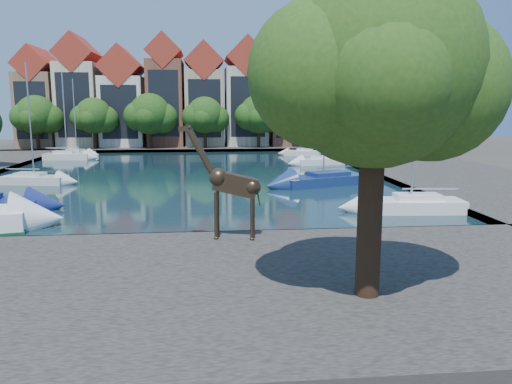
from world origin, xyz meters
TOP-DOWN VIEW (x-y plane):
  - ground at (0.00, 0.00)m, footprint 160.00×160.00m
  - water_basin at (0.00, 24.00)m, footprint 38.00×50.00m
  - near_quay at (0.00, -7.00)m, footprint 50.00×14.00m
  - far_quay at (0.00, 56.00)m, footprint 60.00×16.00m
  - right_quay at (25.00, 24.00)m, footprint 14.00×52.00m
  - plane_tree at (7.62, -9.01)m, footprint 8.32×6.40m
  - townhouse_west_end at (-23.00, 55.99)m, footprint 5.44×9.18m
  - townhouse_west_mid at (-17.00, 55.99)m, footprint 5.94×9.18m
  - townhouse_west_inner at (-10.50, 55.99)m, footprint 6.43×9.18m
  - townhouse_center at (-4.00, 55.99)m, footprint 5.44×9.18m
  - townhouse_east_inner at (2.00, 55.99)m, footprint 5.94×9.18m
  - townhouse_east_mid at (8.50, 55.99)m, footprint 6.43×9.18m
  - townhouse_east_end at (15.00, 55.99)m, footprint 5.44×9.18m
  - far_tree_far_west at (-21.90, 50.49)m, footprint 7.28×5.60m
  - far_tree_west at (-13.91, 50.49)m, footprint 6.76×5.20m
  - far_tree_mid_west at (-5.89, 50.49)m, footprint 7.80×6.00m
  - far_tree_mid_east at (2.10, 50.49)m, footprint 7.02×5.40m
  - far_tree_east at (10.11, 50.49)m, footprint 7.54×5.80m
  - far_tree_far_east at (18.09, 50.49)m, footprint 6.76×5.20m
  - giraffe_statue at (3.29, -1.44)m, footprint 3.72×1.07m
  - sailboat_left_c at (-12.43, 19.41)m, footprint 5.65×2.87m
  - sailboat_left_d at (-15.00, 39.21)m, footprint 5.54×2.21m
  - sailboat_left_e at (-14.94, 43.73)m, footprint 5.01×3.38m
  - sailboat_right_a at (15.00, 5.35)m, footprint 6.56×2.77m
  - sailboat_right_b at (12.00, 16.50)m, footprint 8.09×5.26m
  - sailboat_right_c at (15.00, 31.18)m, footprint 5.80×3.17m
  - sailboat_right_d at (15.00, 41.32)m, footprint 5.07×3.22m

SIDE VIEW (x-z plane):
  - ground at x=0.00m, z-range 0.00..0.00m
  - water_basin at x=0.00m, z-range 0.00..0.08m
  - near_quay at x=0.00m, z-range 0.00..0.50m
  - far_quay at x=0.00m, z-range 0.00..0.50m
  - right_quay at x=25.00m, z-range 0.00..0.50m
  - sailboat_right_c at x=15.00m, z-range -4.32..5.56m
  - sailboat_left_e at x=-14.94m, z-range -4.40..5.65m
  - sailboat_right_d at x=15.00m, z-range -3.97..5.23m
  - sailboat_left_c at x=-12.43m, z-range -4.44..5.70m
  - sailboat_right_b at x=12.00m, z-range -5.55..6.92m
  - sailboat_right_a at x=15.00m, z-range -4.94..6.35m
  - sailboat_left_d at x=-15.00m, z-range -4.60..6.01m
  - giraffe_statue at x=3.29m, z-range 0.45..5.78m
  - far_tree_west at x=-13.91m, z-range 1.40..8.76m
  - far_tree_far_east at x=18.09m, z-range 1.40..8.76m
  - far_tree_mid_east at x=2.10m, z-range 1.37..8.89m
  - far_tree_far_west at x=-21.90m, z-range 1.34..9.02m
  - far_tree_east at x=10.11m, z-range 1.32..9.16m
  - far_tree_mid_west at x=-5.89m, z-range 1.29..9.29m
  - townhouse_east_end at x=15.00m, z-range -0.11..14.32m
  - townhouse_west_inner at x=-10.50m, z-range -0.22..14.92m
  - townhouse_west_end at x=-23.00m, z-range -0.11..14.83m
  - plane_tree at x=7.62m, z-range 2.36..12.98m
  - townhouse_east_inner at x=2.00m, z-range -0.16..15.63m
  - townhouse_east_mid at x=8.50m, z-range -0.22..16.43m
  - townhouse_west_mid at x=-17.00m, z-range -0.16..16.63m
  - townhouse_center at x=-4.00m, z-range -0.10..16.83m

